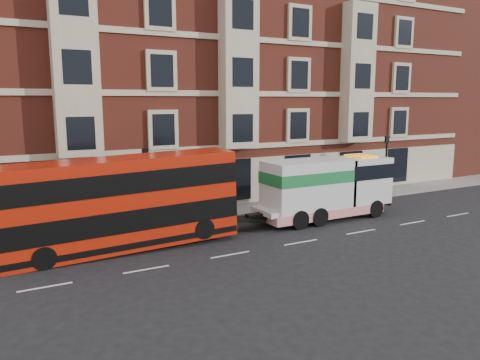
# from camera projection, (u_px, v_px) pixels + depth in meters

# --- Properties ---
(ground) EXTENTS (120.00, 120.00, 0.00)m
(ground) POSITION_uv_depth(u_px,v_px,m) (301.00, 242.00, 23.56)
(ground) COLOR black
(ground) RESTS_ON ground
(sidewalk) EXTENTS (90.00, 3.00, 0.15)m
(sidewalk) POSITION_uv_depth(u_px,v_px,m) (232.00, 210.00, 30.04)
(sidewalk) COLOR slate
(sidewalk) RESTS_ON ground
(victorian_terrace) EXTENTS (45.00, 12.00, 20.40)m
(victorian_terrace) POSITION_uv_depth(u_px,v_px,m) (192.00, 60.00, 35.09)
(victorian_terrace) COLOR maroon
(victorian_terrace) RESTS_ON ground
(filler_east) EXTENTS (18.00, 10.00, 19.00)m
(filler_east) POSITION_uv_depth(u_px,v_px,m) (473.00, 77.00, 49.12)
(filler_east) COLOR maroon
(filler_east) RESTS_ON ground
(lamp_post_west) EXTENTS (0.35, 0.15, 4.35)m
(lamp_post_west) POSITION_uv_depth(u_px,v_px,m) (146.00, 181.00, 25.66)
(lamp_post_west) COLOR black
(lamp_post_west) RESTS_ON sidewalk
(lamp_post_east) EXTENTS (0.35, 0.15, 4.35)m
(lamp_post_east) POSITION_uv_depth(u_px,v_px,m) (386.00, 161.00, 34.11)
(lamp_post_east) COLOR black
(lamp_post_east) RESTS_ON sidewalk
(double_decker_bus) EXTENTS (10.93, 2.51, 4.42)m
(double_decker_bus) POSITION_uv_depth(u_px,v_px,m) (123.00, 202.00, 22.11)
(double_decker_bus) COLOR #B71C0A
(double_decker_bus) RESTS_ON ground
(tow_truck) EXTENTS (8.75, 2.59, 3.65)m
(tow_truck) POSITION_uv_depth(u_px,v_px,m) (325.00, 188.00, 27.84)
(tow_truck) COLOR silver
(tow_truck) RESTS_ON ground
(pedestrian) EXTENTS (0.59, 0.41, 1.57)m
(pedestrian) POSITION_uv_depth(u_px,v_px,m) (83.00, 213.00, 25.69)
(pedestrian) COLOR black
(pedestrian) RESTS_ON sidewalk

